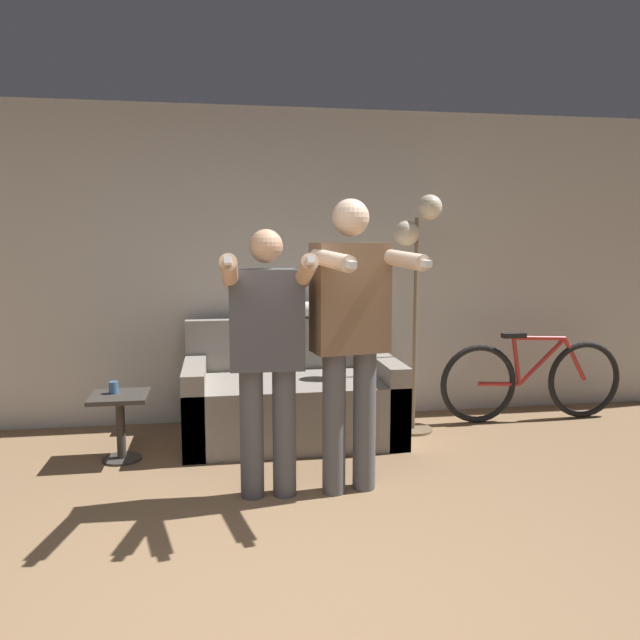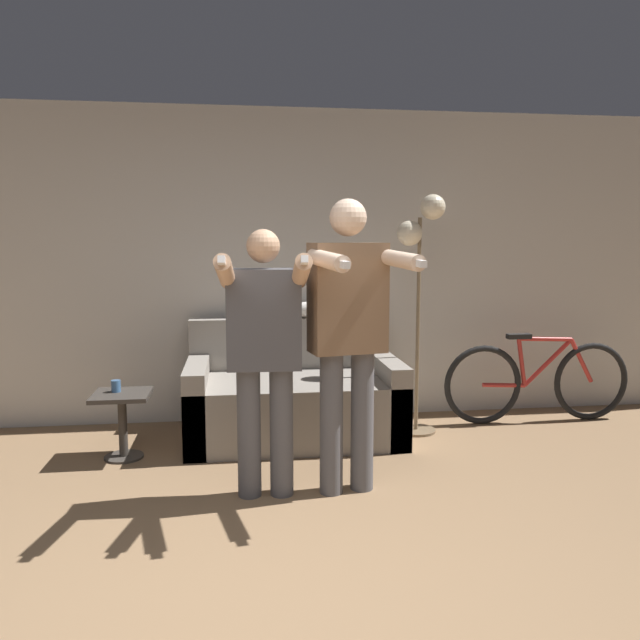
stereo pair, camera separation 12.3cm
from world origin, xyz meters
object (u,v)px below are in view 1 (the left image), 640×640
Objects in this scene: person_left at (267,345)px; cup at (114,387)px; couch at (291,400)px; floor_lamp at (417,253)px; bicycle at (532,380)px; person_right at (351,325)px; side_table at (120,414)px; cat at (307,309)px.

cup is (-1.00, 0.83, -0.41)m from person_left.
floor_lamp is (0.99, -0.01, 1.13)m from couch.
bicycle is at bearing 3.44° from couch.
couch is at bearing 91.49° from person_right.
cup is at bearing 142.88° from person_left.
side_table is 0.19m from cup.
person_right is at bearing -78.51° from couch.
side_table is at bearing -154.11° from cat.
floor_lamp reaches higher than cup.
cat is at bearing 81.85° from person_right.
person_left is at bearing -103.55° from couch.
person_right is 2.32m from bicycle.
floor_lamp reaches higher than bicycle.
couch is at bearing 12.73° from cup.
couch is at bearing 79.00° from person_left.
cup reaches higher than side_table.
floor_lamp is 1.53m from bicycle.
floor_lamp reaches higher than person_right.
person_left reaches higher than cat.
bicycle is at bearing 24.00° from person_right.
person_left is 0.98× the size of bicycle.
person_right is at bearing -28.95° from cup.
person_right is at bearing 2.81° from person_left.
person_right is 3.49× the size of cat.
cat is 0.27× the size of floor_lamp.
person_right is at bearing -28.55° from side_table.
bicycle is (3.30, 0.45, 0.02)m from side_table.
couch reaches higher than side_table.
person_right reaches higher than cat.
bicycle is at bearing 30.57° from person_left.
person_left reaches higher than couch.
person_right is 21.23× the size of cup.
couch is 0.86× the size of floor_lamp.
cat is (0.18, 0.36, 0.67)m from couch.
side_table is at bearing -171.83° from floor_lamp.
cup is at bearing -167.27° from couch.
cup is (-1.27, -0.29, 0.22)m from couch.
floor_lamp is 4.00× the size of side_table.
side_table is at bearing 141.45° from person_right.
cup is at bearing 141.05° from person_right.
person_right reaches higher than side_table.
side_table is at bearing -172.26° from bicycle.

